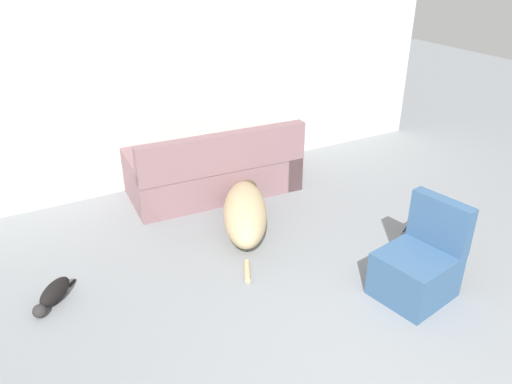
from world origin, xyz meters
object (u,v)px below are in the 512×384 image
(dog, at_px, (245,210))
(side_chair, at_px, (419,266))
(couch, at_px, (214,171))
(cat, at_px, (53,294))
(laptop_open, at_px, (419,226))

(dog, height_order, side_chair, side_chair)
(couch, xyz_separation_m, cat, (-2.09, -1.24, -0.19))
(couch, bearing_deg, dog, 89.34)
(cat, bearing_deg, laptop_open, 123.36)
(dog, distance_m, laptop_open, 1.86)
(couch, relative_size, laptop_open, 4.88)
(cat, relative_size, side_chair, 0.52)
(couch, distance_m, cat, 2.44)
(side_chair, bearing_deg, dog, -165.18)
(couch, distance_m, dog, 0.93)
(side_chair, bearing_deg, couch, -174.60)
(dog, height_order, laptop_open, dog)
(couch, height_order, dog, couch)
(laptop_open, bearing_deg, dog, 133.11)
(cat, height_order, laptop_open, laptop_open)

